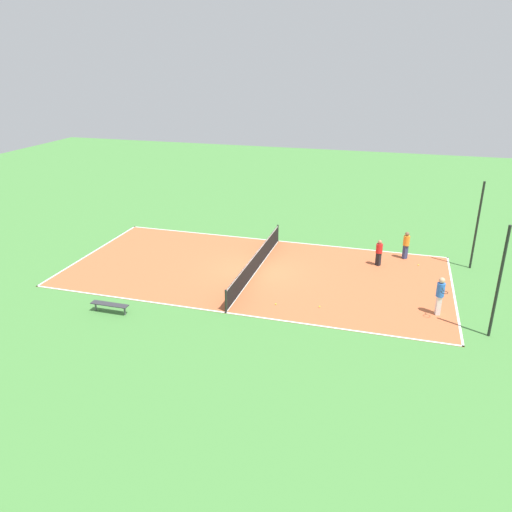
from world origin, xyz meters
TOP-DOWN VIEW (x-y plane):
  - ground_plane at (0.00, 0.00)m, footprint 80.00×80.00m
  - court_surface at (0.00, 0.00)m, footprint 10.13×20.56m
  - tennis_net at (0.00, 0.00)m, footprint 9.93×0.10m
  - bench at (6.46, -5.09)m, footprint 0.36×1.81m
  - player_center_orange at (-4.18, 7.80)m, footprint 0.51×0.51m
  - player_near_blue at (2.47, 9.33)m, footprint 0.98×0.50m
  - player_coach_red at (-2.69, 6.37)m, footprint 0.50×0.50m
  - tennis_ball_far_baseline at (3.28, 4.06)m, footprint 0.07×0.07m
  - tennis_ball_midcourt at (3.61, 2.03)m, footprint 0.07×0.07m
  - tennis_ball_left_sideline at (-3.27, 8.57)m, footprint 0.07×0.07m
  - fence_post_back_left at (-3.81, 11.33)m, footprint 0.12×0.12m
  - fence_post_back_right at (3.81, 11.33)m, footprint 0.12×0.12m

SIDE VIEW (x-z plane):
  - ground_plane at x=0.00m, z-range 0.00..0.00m
  - court_surface at x=0.00m, z-range 0.00..0.02m
  - tennis_ball_far_baseline at x=3.28m, z-range 0.02..0.09m
  - tennis_ball_midcourt at x=3.61m, z-range 0.02..0.09m
  - tennis_ball_left_sideline at x=-3.27m, z-range 0.02..0.09m
  - bench at x=6.46m, z-range 0.17..0.62m
  - tennis_net at x=0.00m, z-range 0.03..1.13m
  - player_coach_red at x=-2.69m, z-range 0.12..1.62m
  - player_center_orange at x=-4.18m, z-range 0.13..1.77m
  - player_near_blue at x=2.47m, z-range 0.17..2.00m
  - fence_post_back_left at x=-3.81m, z-range 0.00..4.90m
  - fence_post_back_right at x=3.81m, z-range 0.00..4.90m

